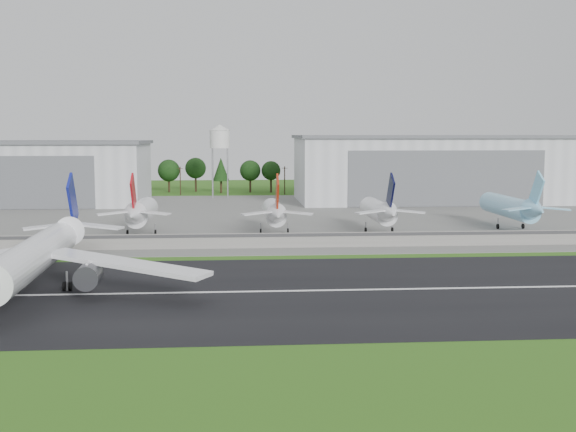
{
  "coord_description": "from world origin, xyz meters",
  "views": [
    {
      "loc": [
        0.62,
        -105.16,
        25.54
      ],
      "look_at": [
        11.47,
        40.0,
        9.0
      ],
      "focal_mm": 45.0,
      "sensor_mm": 36.0,
      "label": 1
    }
  ],
  "objects": [
    {
      "name": "water_tower",
      "position": [
        -5.0,
        185.0,
        24.55
      ],
      "size": [
        8.4,
        8.4,
        29.4
      ],
      "color": "#99999E",
      "rests_on": "ground"
    },
    {
      "name": "apron",
      "position": [
        0.0,
        120.0,
        0.05
      ],
      "size": [
        320.0,
        150.0,
        0.1
      ],
      "primitive_type": "cube",
      "color": "slate",
      "rests_on": "ground"
    },
    {
      "name": "blast_fence",
      "position": [
        0.0,
        54.99,
        1.81
      ],
      "size": [
        240.0,
        0.61,
        3.5
      ],
      "color": "gray",
      "rests_on": "ground"
    },
    {
      "name": "parked_jet_red_a",
      "position": [
        -22.94,
        76.55,
        6.13
      ],
      "size": [
        7.36,
        31.29,
        16.63
      ],
      "color": "white",
      "rests_on": "ground"
    },
    {
      "name": "hangar_east",
      "position": [
        75.0,
        164.92,
        12.63
      ],
      "size": [
        102.0,
        47.0,
        25.2
      ],
      "color": "silver",
      "rests_on": "ground"
    },
    {
      "name": "hangar_west",
      "position": [
        -80.0,
        164.92,
        11.63
      ],
      "size": [
        97.0,
        44.0,
        23.2
      ],
      "color": "silver",
      "rests_on": "ground"
    },
    {
      "name": "ground",
      "position": [
        0.0,
        0.0,
        0.0
      ],
      "size": [
        600.0,
        600.0,
        0.0
      ],
      "primitive_type": "plane",
      "color": "#275E16",
      "rests_on": "ground"
    },
    {
      "name": "runway_centerline",
      "position": [
        0.0,
        10.0,
        0.11
      ],
      "size": [
        220.0,
        1.0,
        0.02
      ],
      "primitive_type": "cube",
      "color": "white",
      "rests_on": "runway"
    },
    {
      "name": "treeline",
      "position": [
        0.0,
        215.0,
        0.0
      ],
      "size": [
        320.0,
        16.0,
        22.0
      ],
      "primitive_type": null,
      "color": "black",
      "rests_on": "ground"
    },
    {
      "name": "main_airliner",
      "position": [
        -31.35,
        9.56,
        4.89
      ],
      "size": [
        57.26,
        59.15,
        18.17
      ],
      "rotation": [
        0.0,
        0.0,
        3.17
      ],
      "color": "white",
      "rests_on": "runway"
    },
    {
      "name": "runway",
      "position": [
        0.0,
        10.0,
        0.05
      ],
      "size": [
        320.0,
        60.0,
        0.1
      ],
      "primitive_type": "cube",
      "color": "black",
      "rests_on": "ground"
    },
    {
      "name": "parked_jet_navy",
      "position": [
        38.01,
        76.52,
        5.96
      ],
      "size": [
        7.36,
        31.29,
        16.45
      ],
      "color": "white",
      "rests_on": "ground"
    },
    {
      "name": "utility_poles",
      "position": [
        0.0,
        200.0,
        0.0
      ],
      "size": [
        230.0,
        3.0,
        12.0
      ],
      "primitive_type": null,
      "color": "black",
      "rests_on": "ground"
    },
    {
      "name": "parked_jet_red_b",
      "position": [
        10.78,
        76.51,
        5.87
      ],
      "size": [
        7.36,
        31.29,
        16.35
      ],
      "color": "silver",
      "rests_on": "ground"
    },
    {
      "name": "parked_jet_skyblue",
      "position": [
        75.0,
        81.56,
        6.13
      ],
      "size": [
        7.36,
        37.29,
        16.68
      ],
      "color": "#8DD0F3",
      "rests_on": "ground"
    }
  ]
}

